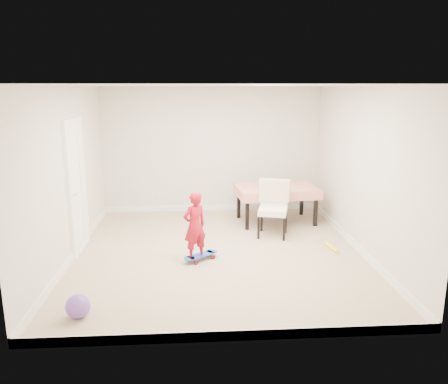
{
  "coord_description": "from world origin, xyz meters",
  "views": [
    {
      "loc": [
        -0.34,
        -6.53,
        2.56
      ],
      "look_at": [
        0.1,
        0.2,
        0.95
      ],
      "focal_mm": 35.0,
      "sensor_mm": 36.0,
      "label": 1
    }
  ],
  "objects": [
    {
      "name": "door",
      "position": [
        -2.22,
        0.3,
        1.02
      ],
      "size": [
        0.11,
        0.94,
        2.11
      ],
      "primitive_type": "cube",
      "color": "white",
      "rests_on": "ground"
    },
    {
      "name": "foam_toy",
      "position": [
        1.85,
        0.05,
        0.03
      ],
      "size": [
        0.13,
        0.4,
        0.06
      ],
      "primitive_type": "cylinder",
      "rotation": [
        1.57,
        0.0,
        0.18
      ],
      "color": "yellow",
      "rests_on": "ground"
    },
    {
      "name": "baseboard_front",
      "position": [
        0.0,
        -2.49,
        0.06
      ],
      "size": [
        4.5,
        0.02,
        0.12
      ],
      "primitive_type": "cube",
      "color": "white",
      "rests_on": "ground"
    },
    {
      "name": "dining_chair",
      "position": [
        1.0,
        0.77,
        0.49
      ],
      "size": [
        0.68,
        0.74,
        0.99
      ],
      "primitive_type": null,
      "rotation": [
        0.0,
        0.0,
        -0.27
      ],
      "color": "silver",
      "rests_on": "ground"
    },
    {
      "name": "child",
      "position": [
        -0.37,
        -0.31,
        0.52
      ],
      "size": [
        0.46,
        0.42,
        1.05
      ],
      "primitive_type": "imported",
      "rotation": [
        0.0,
        0.0,
        3.71
      ],
      "color": "#B51223",
      "rests_on": "ground"
    },
    {
      "name": "ground",
      "position": [
        0.0,
        0.0,
        0.0
      ],
      "size": [
        5.0,
        5.0,
        0.0
      ],
      "primitive_type": "plane",
      "color": "tan",
      "rests_on": "ground"
    },
    {
      "name": "wall_left",
      "position": [
        -2.23,
        0.0,
        1.3
      ],
      "size": [
        0.04,
        5.0,
        2.6
      ],
      "primitive_type": "cube",
      "color": "beige",
      "rests_on": "ground"
    },
    {
      "name": "skateboard",
      "position": [
        -0.29,
        -0.28,
        0.05
      ],
      "size": [
        0.61,
        0.54,
        0.09
      ],
      "primitive_type": null,
      "rotation": [
        0.0,
        0.0,
        0.65
      ],
      "color": "blue",
      "rests_on": "ground"
    },
    {
      "name": "dining_table",
      "position": [
        1.21,
        1.59,
        0.35
      ],
      "size": [
        1.6,
        1.11,
        0.71
      ],
      "primitive_type": null,
      "rotation": [
        0.0,
        0.0,
        0.1
      ],
      "color": "red",
      "rests_on": "ground"
    },
    {
      "name": "baseboard_left",
      "position": [
        -2.24,
        0.0,
        0.06
      ],
      "size": [
        0.02,
        5.0,
        0.12
      ],
      "primitive_type": "cube",
      "color": "white",
      "rests_on": "ground"
    },
    {
      "name": "wall_front",
      "position": [
        0.0,
        -2.48,
        1.3
      ],
      "size": [
        4.5,
        0.04,
        2.6
      ],
      "primitive_type": "cube",
      "color": "beige",
      "rests_on": "ground"
    },
    {
      "name": "baseboard_right",
      "position": [
        2.24,
        0.0,
        0.06
      ],
      "size": [
        0.02,
        5.0,
        0.12
      ],
      "primitive_type": "cube",
      "color": "white",
      "rests_on": "ground"
    },
    {
      "name": "baseboard_back",
      "position": [
        0.0,
        2.49,
        0.06
      ],
      "size": [
        4.5,
        0.02,
        0.12
      ],
      "primitive_type": "cube",
      "color": "white",
      "rests_on": "ground"
    },
    {
      "name": "wall_back",
      "position": [
        0.0,
        2.48,
        1.3
      ],
      "size": [
        4.5,
        0.04,
        2.6
      ],
      "primitive_type": "cube",
      "color": "beige",
      "rests_on": "ground"
    },
    {
      "name": "wall_right",
      "position": [
        2.23,
        0.0,
        1.3
      ],
      "size": [
        0.04,
        5.0,
        2.6
      ],
      "primitive_type": "cube",
      "color": "beige",
      "rests_on": "ground"
    },
    {
      "name": "balloon",
      "position": [
        -1.71,
        -1.91,
        0.14
      ],
      "size": [
        0.28,
        0.28,
        0.28
      ],
      "primitive_type": "sphere",
      "color": "#6D47AC",
      "rests_on": "ground"
    },
    {
      "name": "ceiling",
      "position": [
        0.0,
        0.0,
        2.58
      ],
      "size": [
        4.5,
        5.0,
        0.04
      ],
      "primitive_type": "cube",
      "color": "white",
      "rests_on": "wall_back"
    }
  ]
}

